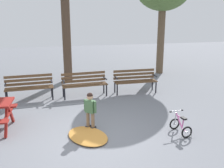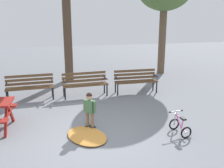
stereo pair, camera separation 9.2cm
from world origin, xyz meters
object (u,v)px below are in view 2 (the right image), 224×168
park_bench_left (85,82)px  child_standing (90,108)px  park_bench_right (136,79)px  park_bench_far_left (30,85)px  kids_bicycle (180,126)px

park_bench_left → child_standing: child_standing is taller
park_bench_right → child_standing: 3.53m
park_bench_left → child_standing: (-0.22, -2.79, 0.06)m
child_standing → park_bench_far_left: bearing=120.8°
park_bench_left → park_bench_right: bearing=0.8°
park_bench_left → kids_bicycle: 4.10m
park_bench_left → kids_bicycle: park_bench_left is taller
park_bench_far_left → kids_bicycle: (3.82, -3.63, -0.31)m
park_bench_right → kids_bicycle: 3.64m
kids_bicycle → park_bench_right: bearing=90.3°
park_bench_far_left → park_bench_right: 3.81m
park_bench_left → kids_bicycle: size_ratio=2.75×
park_bench_left → child_standing: bearing=-94.4°
park_bench_left → child_standing: size_ratio=1.67×
park_bench_left → park_bench_right: 1.91m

